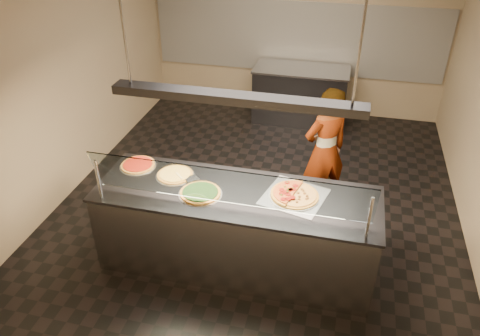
% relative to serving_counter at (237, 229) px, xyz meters
% --- Properties ---
extents(ground, '(5.00, 6.00, 0.02)m').
position_rel_serving_counter_xyz_m(ground, '(0.01, 1.15, -0.48)').
color(ground, black).
rests_on(ground, ground).
extents(wall_back, '(5.00, 0.02, 3.00)m').
position_rel_serving_counter_xyz_m(wall_back, '(0.01, 4.16, 1.03)').
color(wall_back, tan).
rests_on(wall_back, ground).
extents(wall_front, '(5.00, 0.02, 3.00)m').
position_rel_serving_counter_xyz_m(wall_front, '(0.01, -1.86, 1.03)').
color(wall_front, tan).
rests_on(wall_front, ground).
extents(wall_left, '(0.02, 6.00, 3.00)m').
position_rel_serving_counter_xyz_m(wall_left, '(-2.50, 1.15, 1.03)').
color(wall_left, tan).
rests_on(wall_left, ground).
extents(tile_band, '(4.90, 0.02, 1.20)m').
position_rel_serving_counter_xyz_m(tile_band, '(0.01, 4.13, 0.83)').
color(tile_band, silver).
rests_on(tile_band, wall_back).
extents(serving_counter, '(2.86, 0.94, 0.93)m').
position_rel_serving_counter_xyz_m(serving_counter, '(0.00, 0.00, 0.00)').
color(serving_counter, '#B7B7BC').
rests_on(serving_counter, ground).
extents(sneeze_guard, '(2.62, 0.18, 0.54)m').
position_rel_serving_counter_xyz_m(sneeze_guard, '(0.00, -0.34, 0.76)').
color(sneeze_guard, '#B7B7BC').
rests_on(sneeze_guard, serving_counter).
extents(perforated_tray, '(0.69, 0.69, 0.01)m').
position_rel_serving_counter_xyz_m(perforated_tray, '(0.57, 0.08, 0.47)').
color(perforated_tray, silver).
rests_on(perforated_tray, serving_counter).
extents(half_pizza_pepperoni, '(0.34, 0.51, 0.05)m').
position_rel_serving_counter_xyz_m(half_pizza_pepperoni, '(0.46, 0.08, 0.50)').
color(half_pizza_pepperoni, '#976021').
rests_on(half_pizza_pepperoni, perforated_tray).
extents(half_pizza_sausage, '(0.34, 0.51, 0.04)m').
position_rel_serving_counter_xyz_m(half_pizza_sausage, '(0.68, 0.08, 0.49)').
color(half_pizza_sausage, '#976021').
rests_on(half_pizza_sausage, perforated_tray).
extents(pizza_spinach, '(0.44, 0.44, 0.03)m').
position_rel_serving_counter_xyz_m(pizza_spinach, '(-0.34, -0.10, 0.48)').
color(pizza_spinach, silver).
rests_on(pizza_spinach, serving_counter).
extents(pizza_cheese, '(0.40, 0.40, 0.03)m').
position_rel_serving_counter_xyz_m(pizza_cheese, '(-0.71, 0.16, 0.48)').
color(pizza_cheese, silver).
rests_on(pizza_cheese, serving_counter).
extents(pizza_tomato, '(0.39, 0.39, 0.03)m').
position_rel_serving_counter_xyz_m(pizza_tomato, '(-1.17, 0.25, 0.48)').
color(pizza_tomato, silver).
rests_on(pizza_tomato, serving_counter).
extents(pizza_spatula, '(0.29, 0.17, 0.02)m').
position_rel_serving_counter_xyz_m(pizza_spatula, '(-0.59, 0.12, 0.49)').
color(pizza_spatula, '#B7B7BC').
rests_on(pizza_spatula, pizza_spinach).
extents(prep_table, '(1.57, 0.74, 0.93)m').
position_rel_serving_counter_xyz_m(prep_table, '(0.18, 3.70, 0.00)').
color(prep_table, '#2C2C30').
rests_on(prep_table, ground).
extents(worker, '(0.70, 0.67, 1.61)m').
position_rel_serving_counter_xyz_m(worker, '(0.78, 1.28, 0.34)').
color(worker, '#2A272F').
rests_on(worker, ground).
extents(heat_lamp_housing, '(2.30, 0.18, 0.08)m').
position_rel_serving_counter_xyz_m(heat_lamp_housing, '(0.00, -0.00, 1.48)').
color(heat_lamp_housing, '#2C2C30').
rests_on(heat_lamp_housing, ceiling).
extents(lamp_rod_left, '(0.02, 0.02, 1.01)m').
position_rel_serving_counter_xyz_m(lamp_rod_left, '(-1.00, -0.00, 2.03)').
color(lamp_rod_left, '#B7B7BC').
rests_on(lamp_rod_left, ceiling).
extents(lamp_rod_right, '(0.02, 0.02, 1.01)m').
position_rel_serving_counter_xyz_m(lamp_rod_right, '(1.00, -0.00, 2.03)').
color(lamp_rod_right, '#B7B7BC').
rests_on(lamp_rod_right, ceiling).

